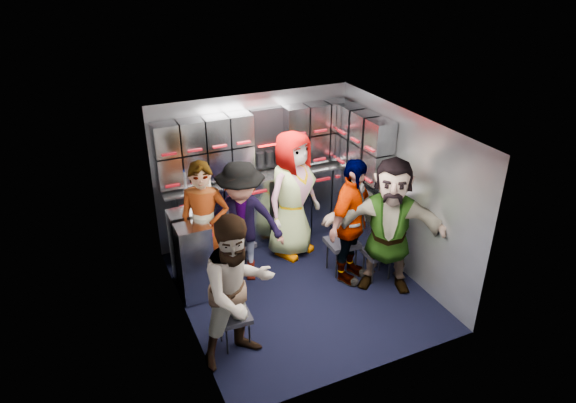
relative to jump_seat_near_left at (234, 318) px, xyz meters
name	(u,v)px	position (x,y,z in m)	size (l,w,h in m)	color
floor	(300,289)	(1.05, 0.59, -0.35)	(3.00, 3.00, 0.00)	black
wall_back	(254,168)	(1.05, 2.09, 0.70)	(2.80, 0.04, 2.10)	#91959E
wall_left	(181,241)	(-0.35, 0.59, 0.70)	(0.04, 3.00, 2.10)	#91959E
wall_right	(402,193)	(2.45, 0.59, 0.70)	(0.04, 3.00, 2.10)	#91959E
ceiling	(302,128)	(1.05, 0.59, 1.75)	(2.80, 3.00, 0.02)	silver
cart_bank_back	(261,210)	(1.05, 1.88, 0.14)	(2.68, 0.38, 0.99)	#9297A0
cart_bank_left	(191,255)	(-0.14, 1.15, 0.14)	(0.38, 0.76, 0.99)	#9297A0
counter	(260,176)	(1.05, 1.88, 0.66)	(2.68, 0.42, 0.03)	#B8BAC0
locker_bank_back	(257,142)	(1.05, 1.94, 1.14)	(2.68, 0.28, 0.82)	#9297A0
locker_bank_right	(364,144)	(2.30, 1.29, 1.14)	(0.28, 1.00, 0.82)	#9297A0
right_cabinet	(363,213)	(2.30, 1.19, 0.15)	(0.28, 1.20, 1.00)	#9297A0
coffee_niche	(268,140)	(1.23, 2.00, 1.12)	(0.46, 0.16, 0.84)	black
red_latch_strip	(266,191)	(1.05, 1.68, 0.53)	(2.60, 0.02, 0.03)	maroon
jump_seat_near_left	(234,318)	(0.00, 0.00, 0.00)	(0.35, 0.34, 0.40)	black
jump_seat_mid_left	(238,245)	(0.51, 1.31, 0.03)	(0.41, 0.40, 0.43)	black
jump_seat_center	(287,222)	(1.33, 1.61, 0.02)	(0.47, 0.46, 0.42)	black
jump_seat_mid_right	(342,244)	(1.71, 0.74, 0.05)	(0.40, 0.38, 0.45)	black
jump_seat_near_right	(378,254)	(2.05, 0.42, 0.00)	(0.34, 0.32, 0.40)	black
attendant_standing	(205,228)	(0.05, 1.13, 0.48)	(0.60, 0.40, 1.66)	black
attendant_arc_a	(238,291)	(0.00, -0.18, 0.47)	(0.80, 0.62, 1.64)	black
attendant_arc_b	(242,223)	(0.51, 1.13, 0.44)	(1.03, 0.59, 1.59)	black
attendant_arc_c	(292,195)	(1.33, 1.43, 0.52)	(0.86, 0.56, 1.75)	black
attendant_arc_d	(351,222)	(1.71, 0.56, 0.46)	(0.96, 0.40, 1.63)	black
attendant_arc_e	(389,226)	(2.05, 0.24, 0.50)	(1.59, 0.50, 1.71)	black
bottle_left	(185,181)	(0.01, 1.83, 0.81)	(0.07, 0.07, 0.26)	white
bottle_mid	(227,174)	(0.57, 1.83, 0.80)	(0.07, 0.07, 0.25)	white
bottle_right	(283,165)	(1.38, 1.83, 0.79)	(0.07, 0.07, 0.23)	white
cup_left	(207,183)	(0.30, 1.82, 0.73)	(0.08, 0.08, 0.10)	beige
cup_right	(342,159)	(2.30, 1.82, 0.73)	(0.07, 0.07, 0.10)	beige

